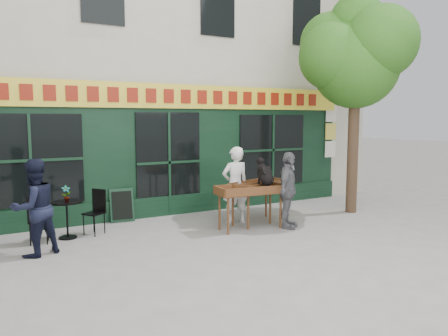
# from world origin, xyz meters

# --- Properties ---
(ground) EXTENTS (80.00, 80.00, 0.00)m
(ground) POSITION_xyz_m (0.00, 0.00, 0.00)
(ground) COLOR slate
(ground) RESTS_ON ground
(building) EXTENTS (14.00, 7.26, 10.00)m
(building) POSITION_xyz_m (0.00, 5.97, 4.97)
(building) COLOR beige
(building) RESTS_ON ground
(street_tree) EXTENTS (3.05, 2.90, 5.60)m
(street_tree) POSITION_xyz_m (4.34, 0.36, 4.11)
(street_tree) COLOR #382619
(street_tree) RESTS_ON ground
(book_cart_center) EXTENTS (1.54, 0.73, 0.99)m
(book_cart_center) POSITION_xyz_m (1.01, 0.10, 0.82)
(book_cart_center) COLOR brown
(book_cart_center) RESTS_ON ground
(dog) EXTENTS (0.38, 0.62, 0.60)m
(dog) POSITION_xyz_m (1.36, 0.05, 1.29)
(dog) COLOR black
(dog) RESTS_ON book_cart_center
(woman) EXTENTS (0.69, 0.48, 1.80)m
(woman) POSITION_xyz_m (1.01, 0.75, 0.90)
(woman) COLOR white
(woman) RESTS_ON ground
(book_cart_right) EXTENTS (1.62, 1.09, 0.99)m
(book_cart_right) POSITION_xyz_m (1.49, 0.52, 0.82)
(book_cart_right) COLOR brown
(book_cart_right) RESTS_ON ground
(man_right) EXTENTS (1.04, 0.96, 1.71)m
(man_right) POSITION_xyz_m (1.79, -0.23, 0.86)
(man_right) COLOR #5E5E63
(man_right) RESTS_ON ground
(bistro_table) EXTENTS (0.60, 0.60, 0.76)m
(bistro_table) POSITION_xyz_m (-2.66, 1.31, 0.54)
(bistro_table) COLOR black
(bistro_table) RESTS_ON ground
(bistro_chair_left) EXTENTS (0.43, 0.42, 0.95)m
(bistro_chair_left) POSITION_xyz_m (-3.30, 1.23, 0.56)
(bistro_chair_left) COLOR black
(bistro_chair_left) RESTS_ON ground
(bistro_chair_right) EXTENTS (0.50, 0.50, 0.95)m
(bistro_chair_right) POSITION_xyz_m (-2.04, 1.41, 0.56)
(bistro_chair_right) COLOR black
(bistro_chair_right) RESTS_ON ground
(potted_plant) EXTENTS (0.18, 0.13, 0.33)m
(potted_plant) POSITION_xyz_m (-2.66, 1.31, 0.93)
(potted_plant) COLOR gray
(potted_plant) RESTS_ON bistro_table
(man_left) EXTENTS (1.04, 0.95, 1.74)m
(man_left) POSITION_xyz_m (-3.36, 0.41, 0.87)
(man_left) COLOR black
(man_left) RESTS_ON ground
(chalkboard) EXTENTS (0.58, 0.25, 0.79)m
(chalkboard) POSITION_xyz_m (-1.26, 2.19, 0.40)
(chalkboard) COLOR black
(chalkboard) RESTS_ON ground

